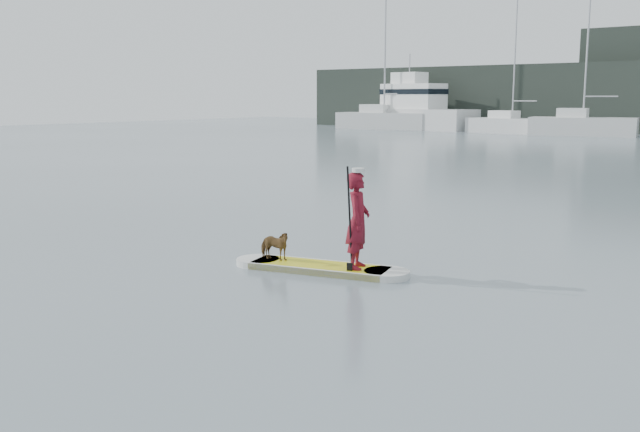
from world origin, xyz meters
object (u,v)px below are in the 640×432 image
Objects in this scene: paddleboard at (320,268)px; sailboat_a at (383,119)px; sailboat_b at (511,124)px; motor_yacht_b at (418,108)px; sailboat_c at (582,125)px; paddler at (358,221)px; dog at (274,245)px.

sailboat_a is at bearing 106.35° from paddleboard.
motor_yacht_b is (-10.07, 1.65, 1.19)m from sailboat_b.
paddler is at bearing -87.20° from sailboat_c.
sailboat_b reaches higher than dog.
motor_yacht_b is (2.99, 1.38, 1.06)m from sailboat_a.
paddleboard is 0.28× the size of sailboat_b.
motor_yacht_b is at bearing 4.44° from paddler.
paddler is 0.13× the size of sailboat_a.
paddler is 0.15× the size of sailboat_b.
motor_yacht_b is at bearing 17.80° from dog.
sailboat_b is at bearing 8.60° from dog.
dog is 51.18m from sailboat_b.
dog is 0.05× the size of sailboat_a.
sailboat_b is at bearing 93.96° from paddleboard.
sailboat_a is at bearing 21.12° from dog.
sailboat_b is 5.96m from sailboat_c.
sailboat_c is (5.96, -0.13, 0.05)m from sailboat_b.
sailboat_a is at bearing -173.86° from sailboat_b.
paddler is 57.30m from sailboat_a.
paddleboard is at bearing -84.35° from dog.
paddler reaches higher than paddleboard.
paddleboard is 1.15m from paddler.
sailboat_a reaches higher than sailboat_b.
paddler is 56.97m from motor_yacht_b.
paddleboard is at bearing -65.12° from sailboat_a.
paddleboard is at bearing -52.38° from motor_yacht_b.
sailboat_b is (-16.78, 48.41, 0.75)m from paddleboard.
sailboat_a is at bearing 168.15° from sailboat_c.
paddleboard is 49.49m from sailboat_c.
paddleboard is 56.83m from motor_yacht_b.
paddleboard is at bearing -63.57° from sailboat_b.
sailboat_a is (-30.52, 48.49, -0.03)m from paddler.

